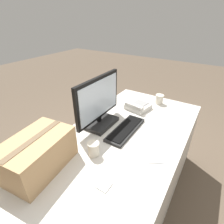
# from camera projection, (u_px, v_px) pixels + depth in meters

# --- Properties ---
(ground_plane) EXTENTS (12.00, 12.00, 0.00)m
(ground_plane) POSITION_uv_depth(u_px,v_px,m) (120.00, 195.00, 1.75)
(ground_plane) COLOR brown
(office_desk) EXTENTS (1.80, 0.90, 0.73)m
(office_desk) POSITION_uv_depth(u_px,v_px,m) (121.00, 169.00, 1.57)
(office_desk) COLOR beige
(office_desk) RESTS_ON ground_plane
(monitor) EXTENTS (0.54, 0.24, 0.43)m
(monitor) POSITION_uv_depth(u_px,v_px,m) (99.00, 105.00, 1.46)
(monitor) COLOR black
(monitor) RESTS_ON office_desk
(keyboard) EXTENTS (0.44, 0.15, 0.03)m
(keyboard) POSITION_uv_depth(u_px,v_px,m) (126.00, 129.00, 1.46)
(keyboard) COLOR black
(keyboard) RESTS_ON office_desk
(desk_phone) EXTENTS (0.24, 0.24, 0.08)m
(desk_phone) POSITION_uv_depth(u_px,v_px,m) (138.00, 106.00, 1.78)
(desk_phone) COLOR beige
(desk_phone) RESTS_ON office_desk
(paper_cup_left) EXTENTS (0.08, 0.08, 0.10)m
(paper_cup_left) POSITION_uv_depth(u_px,v_px,m) (94.00, 149.00, 1.19)
(paper_cup_left) COLOR beige
(paper_cup_left) RESTS_ON office_desk
(paper_cup_right) EXTENTS (0.09, 0.09, 0.10)m
(paper_cup_right) POSITION_uv_depth(u_px,v_px,m) (159.00, 99.00, 1.88)
(paper_cup_right) COLOR beige
(paper_cup_right) RESTS_ON office_desk
(spoon) EXTENTS (0.08, 0.13, 0.00)m
(spoon) POSITION_uv_depth(u_px,v_px,m) (151.00, 163.00, 1.15)
(spoon) COLOR #B2B2B7
(spoon) RESTS_ON office_desk
(cardboard_box) EXTENTS (0.46, 0.33, 0.22)m
(cardboard_box) POSITION_uv_depth(u_px,v_px,m) (38.00, 154.00, 1.07)
(cardboard_box) COLOR tan
(cardboard_box) RESTS_ON office_desk
(sticky_note_pad) EXTENTS (0.07, 0.07, 0.01)m
(sticky_note_pad) POSITION_uv_depth(u_px,v_px,m) (104.00, 186.00, 1.00)
(sticky_note_pad) COLOR silver
(sticky_note_pad) RESTS_ON office_desk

